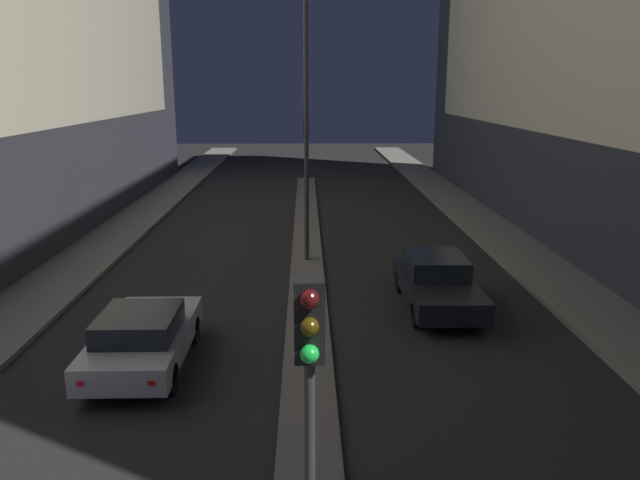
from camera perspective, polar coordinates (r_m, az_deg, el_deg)
median_strip at (r=23.09m, az=-1.21°, el=-1.36°), size 1.12×38.67×0.12m
traffic_light_near at (r=6.80m, az=-0.95°, el=-12.41°), size 0.32×0.42×4.11m
traffic_light_mid at (r=35.12m, az=-1.29°, el=9.07°), size 0.32×0.42×4.11m
street_lamp at (r=21.45m, az=-1.30°, el=16.98°), size 0.63×0.63×9.90m
car_left_lane at (r=14.61m, az=-15.88°, el=-8.53°), size 1.92×4.31×1.38m
car_right_lane at (r=18.05m, az=10.63°, el=-3.76°), size 1.88×4.70×1.46m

